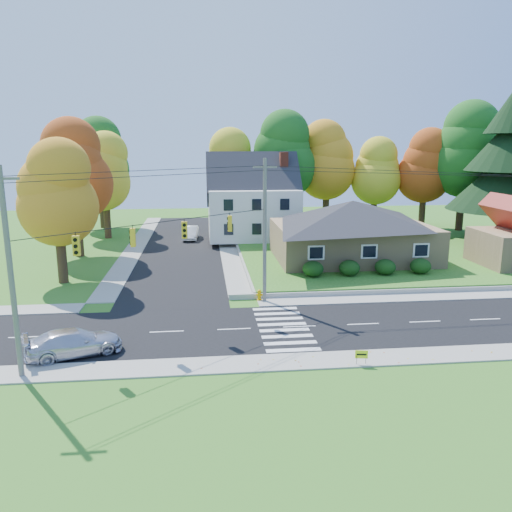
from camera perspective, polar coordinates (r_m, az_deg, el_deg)
The scene contains 24 objects.
ground at distance 30.83m, azimuth 4.98°, elevation -8.06°, with size 120.00×120.00×0.00m, color #3D7923.
road_main at distance 30.83m, azimuth 4.98°, elevation -8.05°, with size 90.00×8.00×0.02m, color black.
road_cross at distance 55.41m, azimuth -8.40°, elevation 1.14°, with size 8.00×44.00×0.02m, color black.
sidewalk_north at distance 35.47m, azimuth 3.43°, elevation -5.19°, with size 90.00×2.00×0.08m, color #9C9A90.
sidewalk_south at distance 26.30m, azimuth 7.11°, elevation -11.77°, with size 90.00×2.00×0.08m, color #9C9A90.
lawn at distance 53.78m, azimuth 14.34°, elevation 0.80°, with size 30.00×30.00×0.50m, color #3D7923.
ranch_house at distance 46.99m, azimuth 10.91°, elevation 3.05°, with size 14.60×10.60×5.40m.
colonial_house at distance 56.94m, azimuth -0.32°, elevation 6.24°, with size 10.40×8.40×9.60m.
hedge_row at distance 41.48m, azimuth 12.61°, elevation -1.28°, with size 10.70×1.70×1.27m.
traffic_infrastructure at distance 30.70m, azimuth 4.40°, elevation 1.84°, with size 38.10×10.66×10.00m.
tree_lot_0 at distance 62.46m, azimuth -2.79°, elevation 10.21°, with size 6.72×6.72×12.51m.
tree_lot_1 at distance 62.08m, azimuth 2.90°, elevation 11.40°, with size 7.84×7.84×14.60m.
tree_lot_2 at distance 64.28m, azimuth 8.14°, elevation 10.75°, with size 7.28×7.28×13.56m.
tree_lot_3 at distance 65.11m, azimuth 13.51°, elevation 9.40°, with size 6.16×6.16×11.47m.
tree_lot_4 at distance 66.42m, azimuth 18.79°, elevation 9.70°, with size 6.72×6.72×12.51m.
tree_lot_5 at distance 66.37m, azimuth 22.83°, elevation 11.09°, with size 8.40×8.40×15.64m.
tree_west_0 at distance 42.01m, azimuth -21.87°, elevation 6.63°, with size 6.16×6.16×11.47m.
tree_west_1 at distance 51.83m, azimuth -20.13°, elevation 9.17°, with size 7.28×7.28×13.56m.
tree_west_2 at distance 61.42m, azimuth -16.96°, elevation 9.18°, with size 6.72×6.72×12.51m.
tree_west_3 at distance 69.60m, azimuth -17.47°, elevation 10.56°, with size 7.84×7.84×14.60m.
silver_sedan at distance 28.18m, azimuth -20.09°, elevation -9.25°, with size 1.99×4.89×1.42m, color silver.
white_car at distance 59.15m, azimuth -7.48°, elevation 2.64°, with size 1.59×4.56×1.50m, color white.
fire_hydrant at distance 35.50m, azimuth 0.38°, elevation -4.54°, with size 0.48×0.37×0.84m.
yard_sign at distance 25.99m, azimuth 11.97°, elevation -10.98°, with size 0.64×0.13×0.80m.
Camera 1 is at (-5.72, -28.30, 10.82)m, focal length 35.00 mm.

